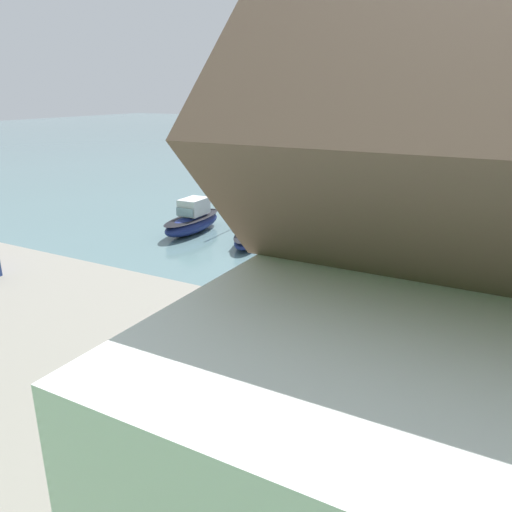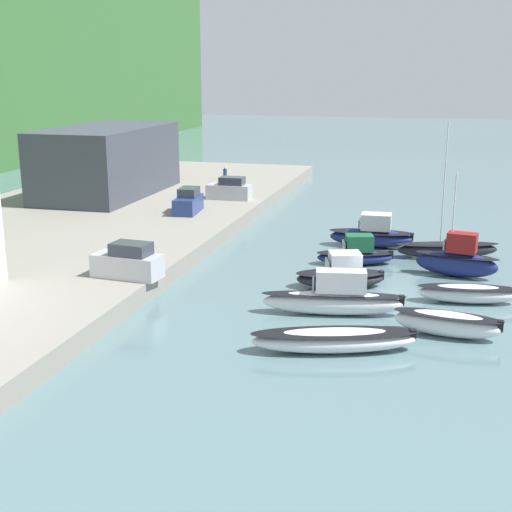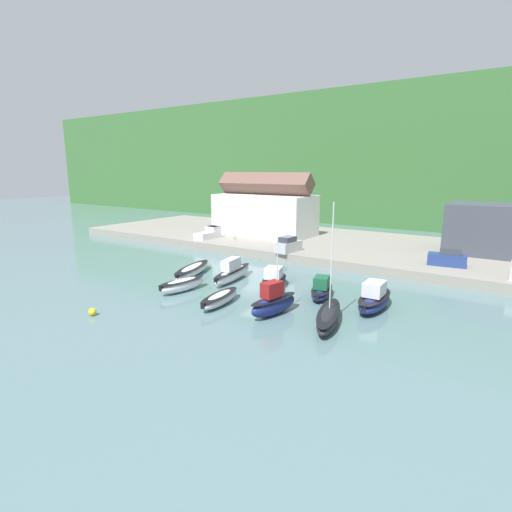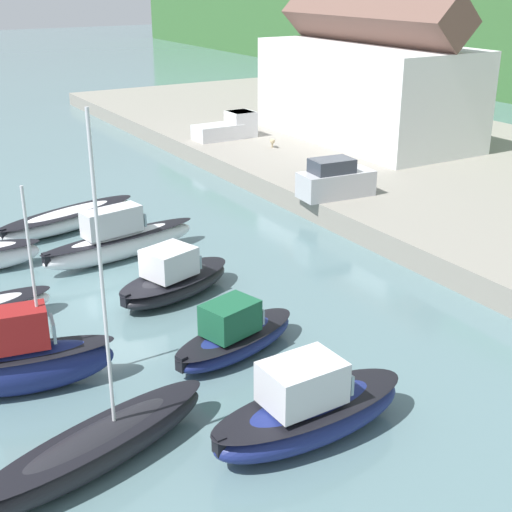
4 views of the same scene
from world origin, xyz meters
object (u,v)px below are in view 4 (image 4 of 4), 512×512
moored_boat_0 (69,219)px  moored_boat_4 (309,411)px  moored_boat_1 (119,240)px  parked_car_2 (335,180)px  moored_boat_2 (174,279)px  pickup_truck_0 (230,127)px  moored_boat_8 (99,445)px  moored_boat_7 (29,361)px  moored_boat_3 (235,336)px  dog_on_quay (272,141)px

moored_boat_0 → moored_boat_4: size_ratio=1.29×
moored_boat_1 → parked_car_2: parked_car_2 is taller
moored_boat_2 → pickup_truck_0: pickup_truck_0 is taller
moored_boat_8 → moored_boat_7: bearing=170.7°
moored_boat_0 → moored_boat_3: moored_boat_3 is taller
pickup_truck_0 → dog_on_quay: size_ratio=5.40×
parked_car_2 → moored_boat_0: bearing=-107.0°
moored_boat_0 → moored_boat_3: (16.33, 1.02, 0.14)m
moored_boat_4 → parked_car_2: parked_car_2 is taller
moored_boat_3 → dog_on_quay: moored_boat_3 is taller
moored_boat_2 → dog_on_quay: 23.14m
moored_boat_1 → dog_on_quay: (-11.77, 16.00, 0.72)m
moored_boat_2 → moored_boat_8: (9.16, -6.48, -0.13)m
moored_boat_4 → moored_boat_8: moored_boat_8 is taller
pickup_truck_0 → dog_on_quay: bearing=12.4°
moored_boat_4 → moored_boat_8: size_ratio=0.67×
moored_boat_0 → pickup_truck_0: pickup_truck_0 is taller
moored_boat_1 → dog_on_quay: 19.88m
moored_boat_7 → parked_car_2: (-9.48, 19.36, 0.99)m
moored_boat_4 → parked_car_2: size_ratio=1.52×
moored_boat_1 → moored_boat_8: 15.69m
moored_boat_0 → moored_boat_1: moored_boat_1 is taller
moored_boat_3 → moored_boat_8: 7.17m
moored_boat_2 → moored_boat_4: bearing=-21.5°
moored_boat_0 → moored_boat_7: 16.11m
moored_boat_8 → moored_boat_3: bearing=102.6°
moored_boat_0 → moored_boat_1: bearing=-8.6°
moored_boat_2 → moored_boat_7: 8.32m
moored_boat_4 → parked_car_2: bearing=139.7°
moored_boat_1 → moored_boat_3: moored_boat_1 is taller
moored_boat_0 → moored_boat_8: 20.52m
moored_boat_0 → moored_boat_7: bearing=-38.8°
moored_boat_1 → moored_boat_8: (14.46, -6.07, -0.28)m
moored_boat_2 → moored_boat_7: bearing=-76.2°
moored_boat_7 → parked_car_2: moored_boat_7 is taller
moored_boat_4 → pickup_truck_0: 36.05m
moored_boat_7 → moored_boat_8: size_ratio=0.70×
moored_boat_3 → parked_car_2: parked_car_2 is taller
parked_car_2 → dog_on_quay: parked_car_2 is taller
moored_boat_7 → moored_boat_3: bearing=89.1°
moored_boat_8 → pickup_truck_0: (-30.67, 21.05, 1.35)m
moored_boat_1 → dog_on_quay: size_ratio=9.46×
parked_car_2 → moored_boat_4: bearing=-33.5°
moored_boat_3 → parked_car_2: bearing=115.6°
moored_boat_8 → pickup_truck_0: moored_boat_8 is taller
moored_boat_0 → moored_boat_8: moored_boat_8 is taller
moored_boat_1 → moored_boat_7: 11.72m
moored_boat_4 → dog_on_quay: bearing=148.2°
moored_boat_0 → dog_on_quay: size_ratio=9.70×
moored_boat_1 → moored_boat_2: size_ratio=1.37×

